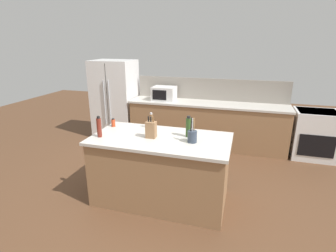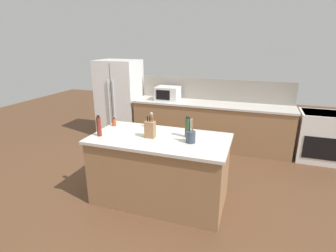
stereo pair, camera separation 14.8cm
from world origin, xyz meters
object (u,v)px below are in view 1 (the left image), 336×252
at_px(knife_block, 151,129).
at_px(microwave, 164,93).
at_px(pepper_grinder, 151,121).
at_px(olive_oil_bottle, 188,127).
at_px(refrigerator, 115,99).
at_px(vinegar_bottle, 99,127).
at_px(utensil_crock, 192,136).
at_px(range_oven, 314,134).
at_px(spice_jar_paprika, 113,123).

bearing_deg(knife_block, microwave, 102.64).
distance_m(pepper_grinder, olive_oil_bottle, 0.63).
height_order(refrigerator, olive_oil_bottle, refrigerator).
distance_m(vinegar_bottle, olive_oil_bottle, 1.18).
relative_size(microwave, vinegar_bottle, 1.69).
distance_m(microwave, utensil_crock, 2.49).
distance_m(refrigerator, range_oven, 4.21).
height_order(knife_block, pepper_grinder, knife_block).
height_order(range_oven, pepper_grinder, pepper_grinder).
height_order(range_oven, knife_block, knife_block).
relative_size(refrigerator, vinegar_bottle, 6.14).
bearing_deg(microwave, utensil_crock, -64.48).
bearing_deg(knife_block, utensil_crock, -1.09).
relative_size(refrigerator, knife_block, 6.05).
bearing_deg(pepper_grinder, olive_oil_bottle, -18.79).
relative_size(microwave, pepper_grinder, 2.06).
relative_size(range_oven, pepper_grinder, 3.93).
distance_m(range_oven, spice_jar_paprika, 3.77).
bearing_deg(pepper_grinder, microwave, 101.70).
xyz_separation_m(range_oven, spice_jar_paprika, (-3.18, -1.95, 0.53)).
bearing_deg(pepper_grinder, range_oven, 35.54).
bearing_deg(pepper_grinder, utensil_crock, -29.20).
distance_m(refrigerator, vinegar_bottle, 2.68).
relative_size(pepper_grinder, vinegar_bottle, 0.82).
bearing_deg(olive_oil_bottle, knife_block, -159.46).
xyz_separation_m(utensil_crock, spice_jar_paprika, (-1.26, 0.29, -0.02)).
height_order(microwave, utensil_crock, utensil_crock).
xyz_separation_m(refrigerator, microwave, (1.20, -0.05, 0.21)).
bearing_deg(vinegar_bottle, pepper_grinder, 45.43).
xyz_separation_m(knife_block, pepper_grinder, (-0.13, 0.38, -0.00)).
bearing_deg(microwave, refrigerator, 177.55).
xyz_separation_m(range_oven, pepper_grinder, (-2.60, -1.86, 0.58)).
distance_m(utensil_crock, pepper_grinder, 0.79).
xyz_separation_m(vinegar_bottle, spice_jar_paprika, (-0.04, 0.45, -0.08)).
height_order(refrigerator, microwave, refrigerator).
relative_size(utensil_crock, olive_oil_bottle, 1.11).
bearing_deg(knife_block, range_oven, 41.76).
distance_m(utensil_crock, spice_jar_paprika, 1.29).
relative_size(range_oven, utensil_crock, 2.87).
xyz_separation_m(pepper_grinder, olive_oil_bottle, (0.60, -0.20, 0.03)).
bearing_deg(microwave, olive_oil_bottle, -64.55).
relative_size(range_oven, microwave, 1.91).
bearing_deg(utensil_crock, pepper_grinder, 150.80).
bearing_deg(vinegar_bottle, range_oven, 37.44).
xyz_separation_m(microwave, vinegar_bottle, (-0.15, -2.40, -0.01)).
bearing_deg(olive_oil_bottle, refrigerator, 135.91).
xyz_separation_m(refrigerator, range_oven, (4.19, -0.05, -0.41)).
relative_size(knife_block, pepper_grinder, 1.24).
height_order(knife_block, olive_oil_bottle, knife_block).
relative_size(refrigerator, microwave, 3.64).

